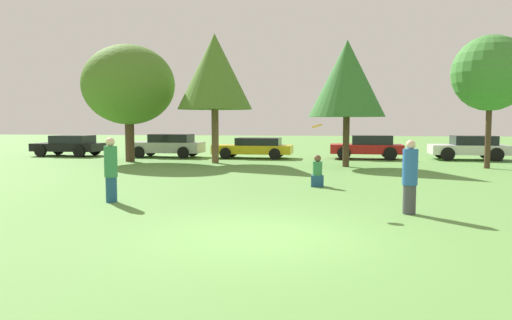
% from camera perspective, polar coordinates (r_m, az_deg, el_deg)
% --- Properties ---
extents(ground_plane, '(120.00, 120.00, 0.00)m').
position_cam_1_polar(ground_plane, '(8.96, 0.68, -8.92)').
color(ground_plane, '#5B8E42').
extents(person_thrower, '(0.34, 0.34, 1.68)m').
position_cam_1_polar(person_thrower, '(12.96, -16.84, -1.10)').
color(person_thrower, navy).
rests_on(person_thrower, ground).
extents(person_catcher, '(0.34, 0.34, 1.68)m').
position_cam_1_polar(person_catcher, '(11.36, 17.80, -1.94)').
color(person_catcher, '#3F3F47').
rests_on(person_catcher, ground).
extents(frisbee, '(0.27, 0.27, 0.12)m').
position_cam_1_polar(frisbee, '(11.71, 7.26, 4.02)').
color(frisbee, orange).
extents(bystander_sitting, '(0.40, 0.33, 1.02)m').
position_cam_1_polar(bystander_sitting, '(15.53, 7.30, -1.59)').
color(bystander_sitting, navy).
rests_on(bystander_sitting, ground).
extents(tree_0, '(4.70, 4.70, 5.99)m').
position_cam_1_polar(tree_0, '(25.76, -14.88, 8.59)').
color(tree_0, '#473323').
rests_on(tree_0, ground).
extents(tree_1, '(3.71, 3.71, 6.39)m').
position_cam_1_polar(tree_1, '(24.17, -4.93, 10.37)').
color(tree_1, brown).
rests_on(tree_1, ground).
extents(tree_2, '(3.47, 3.47, 5.76)m').
position_cam_1_polar(tree_2, '(22.47, 10.75, 9.45)').
color(tree_2, '#473323').
rests_on(tree_2, ground).
extents(tree_3, '(3.30, 3.30, 5.84)m').
position_cam_1_polar(tree_3, '(23.70, 26.06, 9.21)').
color(tree_3, '#473323').
rests_on(tree_3, ground).
extents(parked_car_black, '(4.08, 2.16, 1.24)m').
position_cam_1_polar(parked_car_black, '(30.92, -21.24, 1.68)').
color(parked_car_black, black).
rests_on(parked_car_black, ground).
extents(parked_car_silver, '(4.33, 2.05, 1.34)m').
position_cam_1_polar(parked_car_silver, '(28.39, -10.45, 1.75)').
color(parked_car_silver, '#B2B2B7').
rests_on(parked_car_silver, ground).
extents(parked_car_yellow, '(4.52, 2.07, 1.16)m').
position_cam_1_polar(parked_car_yellow, '(27.12, -0.20, 1.51)').
color(parked_car_yellow, gold).
rests_on(parked_car_yellow, ground).
extents(parked_car_red, '(3.97, 1.99, 1.31)m').
position_cam_1_polar(parked_car_red, '(27.25, 13.13, 1.59)').
color(parked_car_red, red).
rests_on(parked_car_red, ground).
extents(parked_car_white, '(3.96, 2.22, 1.31)m').
position_cam_1_polar(parked_car_white, '(28.43, 23.98, 1.43)').
color(parked_car_white, silver).
rests_on(parked_car_white, ground).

